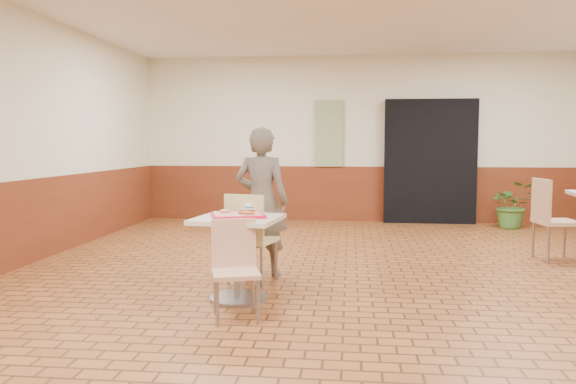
# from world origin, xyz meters

# --- Properties ---
(room_shell) EXTENTS (8.01, 10.01, 3.01)m
(room_shell) POSITION_xyz_m (0.00, 0.00, 1.50)
(room_shell) COLOR brown
(room_shell) RESTS_ON ground
(wainscot_band) EXTENTS (8.00, 10.00, 1.00)m
(wainscot_band) POSITION_xyz_m (0.00, 0.00, 0.50)
(wainscot_band) COLOR #622812
(wainscot_band) RESTS_ON ground
(corridor_doorway) EXTENTS (1.60, 0.22, 2.20)m
(corridor_doorway) POSITION_xyz_m (1.20, 4.88, 1.10)
(corridor_doorway) COLOR black
(corridor_doorway) RESTS_ON ground
(promo_poster) EXTENTS (0.50, 0.03, 1.20)m
(promo_poster) POSITION_xyz_m (-0.60, 4.94, 1.60)
(promo_poster) COLOR gray
(promo_poster) RESTS_ON wainscot_band
(main_table) EXTENTS (0.72, 0.72, 0.76)m
(main_table) POSITION_xyz_m (-1.21, -0.38, 0.51)
(main_table) COLOR beige
(main_table) RESTS_ON ground
(chair_main_front) EXTENTS (0.46, 0.46, 0.80)m
(chair_main_front) POSITION_xyz_m (-1.14, -0.88, 0.45)
(chair_main_front) COLOR #DDAA85
(chair_main_front) RESTS_ON ground
(chair_main_back) EXTENTS (0.52, 0.52, 0.92)m
(chair_main_back) POSITION_xyz_m (-1.22, 0.20, 0.52)
(chair_main_back) COLOR #DBC883
(chair_main_back) RESTS_ON ground
(customer) EXTENTS (0.63, 0.47, 1.60)m
(customer) POSITION_xyz_m (-1.15, 0.62, 0.80)
(customer) COLOR #60564A
(customer) RESTS_ON ground
(serving_tray) EXTENTS (0.47, 0.36, 0.03)m
(serving_tray) POSITION_xyz_m (-1.21, -0.38, 0.78)
(serving_tray) COLOR red
(serving_tray) RESTS_ON main_table
(ring_donut) EXTENTS (0.11, 0.11, 0.03)m
(ring_donut) POSITION_xyz_m (-1.35, -0.32, 0.81)
(ring_donut) COLOR #E19052
(ring_donut) RESTS_ON serving_tray
(long_john_donut) EXTENTS (0.17, 0.11, 0.05)m
(long_john_donut) POSITION_xyz_m (-1.12, -0.41, 0.82)
(long_john_donut) COLOR #E27942
(long_john_donut) RESTS_ON serving_tray
(paper_cup) EXTENTS (0.07, 0.07, 0.08)m
(paper_cup) POSITION_xyz_m (-1.13, -0.30, 0.84)
(paper_cup) COLOR white
(paper_cup) RESTS_ON serving_tray
(chair_second_left) EXTENTS (0.52, 0.52, 1.00)m
(chair_second_left) POSITION_xyz_m (2.21, 1.72, 0.56)
(chair_second_left) COLOR tan
(chair_second_left) RESTS_ON ground
(potted_plant) EXTENTS (0.74, 0.65, 0.80)m
(potted_plant) POSITION_xyz_m (2.50, 4.40, 0.40)
(potted_plant) COLOR #3E722D
(potted_plant) RESTS_ON ground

